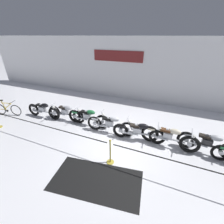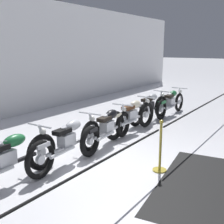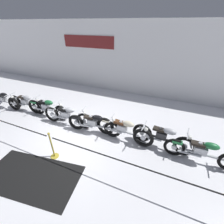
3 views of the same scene
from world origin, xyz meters
TOP-DOWN VIEW (x-y plane):
  - ground_plane at (0.00, 0.00)m, footprint 120.00×120.00m
  - back_wall at (-0.01, 5.12)m, footprint 28.00×0.29m
  - motorcycle_black_0 at (-4.69, 0.46)m, footprint 2.18×0.62m
  - motorcycle_silver_1 at (-3.31, 0.71)m, footprint 2.33×0.62m
  - motorcycle_green_2 at (-1.92, 0.71)m, footprint 2.35×0.62m
  - motorcycle_silver_3 at (-0.58, 0.51)m, footprint 2.40×0.62m
  - motorcycle_black_4 at (0.78, 0.45)m, footprint 2.34×0.62m
  - motorcycle_cream_5 at (2.04, 0.52)m, footprint 2.36×0.62m
  - motorcycle_silver_6 at (3.48, 0.68)m, footprint 2.27×0.62m
  - bicycle at (-6.88, -0.11)m, footprint 1.65×0.57m
  - stanchion_far_left at (-1.48, -1.25)m, footprint 12.18×0.28m
  - stanchion_mid_left at (0.15, -1.25)m, footprint 0.28×0.28m
  - floor_banner at (0.03, -2.14)m, footprint 3.10×1.89m

SIDE VIEW (x-z plane):
  - ground_plane at x=0.00m, z-range 0.00..0.00m
  - floor_banner at x=0.03m, z-range 0.00..0.01m
  - stanchion_mid_left at x=0.15m, z-range -0.17..0.88m
  - bicycle at x=-6.88m, z-range -0.11..0.83m
  - motorcycle_black_4 at x=0.78m, z-range -0.01..0.92m
  - motorcycle_silver_1 at x=-3.31m, z-range -0.01..0.93m
  - motorcycle_black_0 at x=-4.69m, z-range -0.01..0.93m
  - motorcycle_green_2 at x=-1.92m, z-range -0.01..0.94m
  - motorcycle_silver_6 at x=3.48m, z-range -0.01..0.95m
  - motorcycle_cream_5 at x=2.04m, z-range -0.01..0.96m
  - motorcycle_silver_3 at x=-0.58m, z-range 0.00..0.95m
  - stanchion_far_left at x=-1.48m, z-range 0.23..1.28m
  - back_wall at x=-0.01m, z-range 0.00..4.20m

